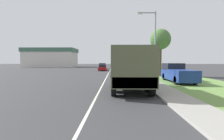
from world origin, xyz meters
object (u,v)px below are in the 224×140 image
(military_truck, at_px, (130,67))
(car_second_ahead, at_px, (103,68))
(pickup_truck, at_px, (177,73))
(car_nearest_ahead, at_px, (117,71))
(lamp_post, at_px, (153,40))
(car_third_ahead, at_px, (103,66))

(military_truck, relative_size, car_second_ahead, 1.63)
(car_second_ahead, relative_size, pickup_truck, 0.72)
(military_truck, distance_m, car_second_ahead, 26.09)
(car_nearest_ahead, relative_size, lamp_post, 0.73)
(car_second_ahead, height_order, lamp_post, lamp_post)
(pickup_truck, bearing_deg, lamp_post, -151.06)
(car_second_ahead, bearing_deg, military_truck, -81.73)
(lamp_post, bearing_deg, car_nearest_ahead, 109.80)
(car_third_ahead, bearing_deg, car_nearest_ahead, -80.36)
(military_truck, xyz_separation_m, car_third_ahead, (-4.33, 33.47, -0.95))
(military_truck, relative_size, pickup_truck, 1.18)
(car_second_ahead, distance_m, lamp_post, 23.20)
(car_nearest_ahead, bearing_deg, lamp_post, -70.20)
(car_third_ahead, bearing_deg, lamp_post, -77.32)
(car_third_ahead, bearing_deg, pickup_truck, -71.34)
(car_nearest_ahead, bearing_deg, military_truck, -86.61)
(car_second_ahead, height_order, pickup_truck, pickup_truck)
(pickup_truck, xyz_separation_m, lamp_post, (-2.83, -1.57, 3.13))
(car_nearest_ahead, height_order, lamp_post, lamp_post)
(military_truck, height_order, pickup_truck, military_truck)
(car_nearest_ahead, distance_m, car_second_ahead, 13.83)
(car_nearest_ahead, height_order, car_second_ahead, car_nearest_ahead)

